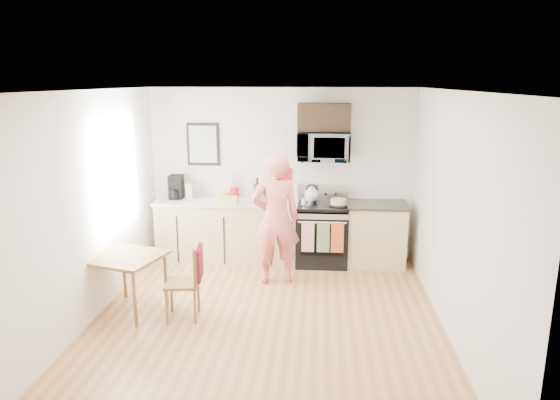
# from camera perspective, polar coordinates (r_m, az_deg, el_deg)

# --- Properties ---
(floor) EXTENTS (4.60, 4.60, 0.00)m
(floor) POSITION_cam_1_polar(r_m,az_deg,el_deg) (5.88, -1.62, -13.80)
(floor) COLOR olive
(floor) RESTS_ON ground
(back_wall) EXTENTS (4.00, 0.04, 2.60)m
(back_wall) POSITION_cam_1_polar(r_m,az_deg,el_deg) (7.64, 0.18, 2.98)
(back_wall) COLOR white
(back_wall) RESTS_ON floor
(front_wall) EXTENTS (4.00, 0.04, 2.60)m
(front_wall) POSITION_cam_1_polar(r_m,az_deg,el_deg) (3.27, -6.25, -11.97)
(front_wall) COLOR white
(front_wall) RESTS_ON floor
(left_wall) EXTENTS (0.04, 4.60, 2.60)m
(left_wall) POSITION_cam_1_polar(r_m,az_deg,el_deg) (5.97, -21.18, -0.98)
(left_wall) COLOR white
(left_wall) RESTS_ON floor
(right_wall) EXTENTS (0.04, 4.60, 2.60)m
(right_wall) POSITION_cam_1_polar(r_m,az_deg,el_deg) (5.56, 19.24, -1.83)
(right_wall) COLOR white
(right_wall) RESTS_ON floor
(ceiling) EXTENTS (4.00, 4.60, 0.04)m
(ceiling) POSITION_cam_1_polar(r_m,az_deg,el_deg) (5.23, -1.82, 12.42)
(ceiling) COLOR white
(ceiling) RESTS_ON back_wall
(window) EXTENTS (0.06, 1.40, 1.50)m
(window) POSITION_cam_1_polar(r_m,az_deg,el_deg) (6.61, -18.12, 2.84)
(window) COLOR white
(window) RESTS_ON left_wall
(cabinet_left) EXTENTS (2.10, 0.60, 0.90)m
(cabinet_left) POSITION_cam_1_polar(r_m,az_deg,el_deg) (7.66, -5.98, -3.62)
(cabinet_left) COLOR #D4BF88
(cabinet_left) RESTS_ON floor
(countertop_left) EXTENTS (2.14, 0.64, 0.04)m
(countertop_left) POSITION_cam_1_polar(r_m,az_deg,el_deg) (7.54, -6.07, -0.20)
(countertop_left) COLOR silver
(countertop_left) RESTS_ON cabinet_left
(cabinet_right) EXTENTS (0.84, 0.60, 0.90)m
(cabinet_right) POSITION_cam_1_polar(r_m,az_deg,el_deg) (7.58, 10.86, -3.98)
(cabinet_right) COLOR #D4BF88
(cabinet_right) RESTS_ON floor
(countertop_right) EXTENTS (0.88, 0.64, 0.04)m
(countertop_right) POSITION_cam_1_polar(r_m,az_deg,el_deg) (7.46, 11.02, -0.53)
(countertop_right) COLOR black
(countertop_right) RESTS_ON cabinet_right
(range) EXTENTS (0.76, 0.70, 1.16)m
(range) POSITION_cam_1_polar(r_m,az_deg,el_deg) (7.52, 4.79, -4.04)
(range) COLOR black
(range) RESTS_ON floor
(microwave) EXTENTS (0.76, 0.51, 0.42)m
(microwave) POSITION_cam_1_polar(r_m,az_deg,el_deg) (7.33, 4.99, 6.12)
(microwave) COLOR #B7B8BC
(microwave) RESTS_ON back_wall
(upper_cabinet) EXTENTS (0.76, 0.35, 0.40)m
(upper_cabinet) POSITION_cam_1_polar(r_m,az_deg,el_deg) (7.34, 5.06, 9.42)
(upper_cabinet) COLOR black
(upper_cabinet) RESTS_ON back_wall
(wall_art) EXTENTS (0.50, 0.04, 0.65)m
(wall_art) POSITION_cam_1_polar(r_m,az_deg,el_deg) (7.74, -8.78, 6.33)
(wall_art) COLOR black
(wall_art) RESTS_ON back_wall
(wall_trivet) EXTENTS (0.20, 0.02, 0.20)m
(wall_trivet) POSITION_cam_1_polar(r_m,az_deg,el_deg) (7.63, 0.55, 2.96)
(wall_trivet) COLOR red
(wall_trivet) RESTS_ON back_wall
(person) EXTENTS (0.74, 0.57, 1.80)m
(person) POSITION_cam_1_polar(r_m,az_deg,el_deg) (6.66, -0.51, -2.16)
(person) COLOR #C14235
(person) RESTS_ON floor
(dining_table) EXTENTS (0.80, 0.80, 0.70)m
(dining_table) POSITION_cam_1_polar(r_m,az_deg,el_deg) (6.16, -17.05, -6.83)
(dining_table) COLOR brown
(dining_table) RESTS_ON floor
(chair) EXTENTS (0.46, 0.42, 0.89)m
(chair) POSITION_cam_1_polar(r_m,az_deg,el_deg) (5.84, -9.95, -8.05)
(chair) COLOR brown
(chair) RESTS_ON floor
(knife_block) EXTENTS (0.13, 0.16, 0.22)m
(knife_block) POSITION_cam_1_polar(r_m,az_deg,el_deg) (7.61, -2.69, 0.99)
(knife_block) COLOR brown
(knife_block) RESTS_ON countertop_left
(utensil_crock) EXTENTS (0.13, 0.13, 0.38)m
(utensil_crock) POSITION_cam_1_polar(r_m,az_deg,el_deg) (7.70, -5.24, 1.42)
(utensil_crock) COLOR red
(utensil_crock) RESTS_ON countertop_left
(fruit_bowl) EXTENTS (0.24, 0.24, 0.10)m
(fruit_bowl) POSITION_cam_1_polar(r_m,az_deg,el_deg) (7.67, -6.20, 0.50)
(fruit_bowl) COLOR silver
(fruit_bowl) RESTS_ON countertop_left
(milk_carton) EXTENTS (0.09, 0.09, 0.25)m
(milk_carton) POSITION_cam_1_polar(r_m,az_deg,el_deg) (7.66, -10.30, 0.98)
(milk_carton) COLOR tan
(milk_carton) RESTS_ON countertop_left
(coffee_maker) EXTENTS (0.21, 0.31, 0.36)m
(coffee_maker) POSITION_cam_1_polar(r_m,az_deg,el_deg) (7.75, -11.79, 1.39)
(coffee_maker) COLOR black
(coffee_maker) RESTS_ON countertop_left
(bread_bag) EXTENTS (0.31, 0.15, 0.11)m
(bread_bag) POSITION_cam_1_polar(r_m,az_deg,el_deg) (7.30, -6.12, -0.04)
(bread_bag) COLOR #DAB572
(bread_bag) RESTS_ON countertop_left
(cake) EXTENTS (0.29, 0.29, 0.10)m
(cake) POSITION_cam_1_polar(r_m,az_deg,el_deg) (7.30, 6.68, -0.26)
(cake) COLOR black
(cake) RESTS_ON range
(kettle) EXTENTS (0.21, 0.21, 0.26)m
(kettle) POSITION_cam_1_polar(r_m,az_deg,el_deg) (7.49, 3.64, 0.68)
(kettle) COLOR silver
(kettle) RESTS_ON range
(pot) EXTENTS (0.18, 0.30, 0.09)m
(pot) POSITION_cam_1_polar(r_m,az_deg,el_deg) (7.27, 3.11, -0.27)
(pot) COLOR #B7B8BC
(pot) RESTS_ON range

